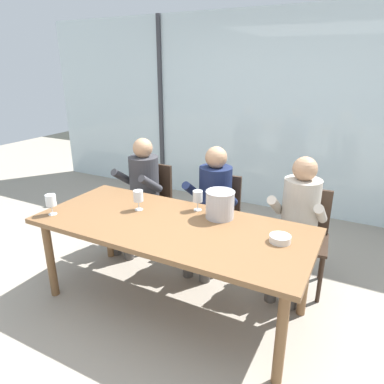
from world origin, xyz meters
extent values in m
plane|color=#9E9384|center=(0.00, 1.00, 0.00)|extent=(14.00, 14.00, 0.00)
cube|color=silver|center=(0.00, 2.52, 1.30)|extent=(7.39, 0.03, 2.60)
cube|color=#38383D|center=(-1.66, 2.50, 1.30)|extent=(0.06, 0.06, 2.60)
cube|color=#477A38|center=(0.00, 6.84, 0.93)|extent=(13.39, 2.40, 1.86)
cube|color=brown|center=(0.00, 0.00, 0.74)|extent=(2.19, 0.95, 0.04)
cylinder|color=brown|center=(-1.00, -0.38, 0.36)|extent=(0.07, 0.07, 0.72)
cylinder|color=brown|center=(1.00, -0.38, 0.36)|extent=(0.07, 0.07, 0.72)
cylinder|color=brown|center=(-1.00, 0.38, 0.36)|extent=(0.07, 0.07, 0.72)
cylinder|color=brown|center=(1.00, 0.38, 0.36)|extent=(0.07, 0.07, 0.72)
cube|color=#332319|center=(-0.83, 0.82, 0.45)|extent=(0.46, 0.46, 0.03)
cube|color=#332319|center=(-0.82, 1.02, 0.68)|extent=(0.42, 0.05, 0.42)
cylinder|color=#332319|center=(-1.03, 0.64, 0.22)|extent=(0.04, 0.04, 0.44)
cylinder|color=#332319|center=(-0.65, 0.63, 0.22)|extent=(0.04, 0.04, 0.44)
cylinder|color=#332319|center=(-1.01, 1.02, 0.22)|extent=(0.04, 0.04, 0.44)
cylinder|color=#332319|center=(-0.63, 1.01, 0.22)|extent=(0.04, 0.04, 0.44)
cube|color=#332319|center=(0.02, 0.79, 0.45)|extent=(0.48, 0.48, 0.03)
cube|color=#332319|center=(0.00, 0.99, 0.68)|extent=(0.42, 0.07, 0.42)
cylinder|color=#332319|center=(-0.16, 0.58, 0.22)|extent=(0.04, 0.04, 0.44)
cylinder|color=#332319|center=(0.22, 0.62, 0.22)|extent=(0.04, 0.04, 0.44)
cylinder|color=#332319|center=(-0.19, 0.96, 0.22)|extent=(0.04, 0.04, 0.44)
cylinder|color=#332319|center=(0.19, 1.00, 0.22)|extent=(0.04, 0.04, 0.44)
cube|color=#332319|center=(0.88, 0.77, 0.45)|extent=(0.49, 0.49, 0.03)
cube|color=#332319|center=(0.86, 0.97, 0.68)|extent=(0.42, 0.08, 0.42)
cylinder|color=#332319|center=(0.71, 0.56, 0.22)|extent=(0.04, 0.04, 0.44)
cylinder|color=#332319|center=(1.09, 0.60, 0.22)|extent=(0.04, 0.04, 0.44)
cylinder|color=#332319|center=(0.67, 0.94, 0.22)|extent=(0.04, 0.04, 0.44)
cylinder|color=#332319|center=(1.05, 0.98, 0.22)|extent=(0.04, 0.04, 0.44)
cylinder|color=#38383D|center=(-0.84, 0.83, 0.75)|extent=(0.35, 0.35, 0.52)
sphere|color=tan|center=(-0.84, 0.83, 1.10)|extent=(0.21, 0.21, 0.21)
cube|color=#47423D|center=(-0.95, 0.64, 0.49)|extent=(0.17, 0.41, 0.13)
cube|color=#47423D|center=(-0.77, 0.62, 0.49)|extent=(0.17, 0.41, 0.13)
cylinder|color=#47423D|center=(-0.97, 0.44, 0.23)|extent=(0.10, 0.10, 0.47)
cylinder|color=#47423D|center=(-0.79, 0.42, 0.23)|extent=(0.10, 0.10, 0.47)
cylinder|color=#38383D|center=(-1.04, 0.73, 0.77)|extent=(0.11, 0.33, 0.26)
cylinder|color=#38383D|center=(-0.66, 0.69, 0.77)|extent=(0.11, 0.33, 0.26)
cylinder|color=#192347|center=(0.01, 0.83, 0.75)|extent=(0.32, 0.32, 0.52)
sphere|color=tan|center=(0.01, 0.83, 1.10)|extent=(0.21, 0.21, 0.21)
cube|color=#47423D|center=(-0.08, 0.63, 0.49)|extent=(0.13, 0.40, 0.13)
cube|color=#47423D|center=(0.10, 0.63, 0.49)|extent=(0.13, 0.40, 0.13)
cylinder|color=#47423D|center=(-0.09, 0.43, 0.23)|extent=(0.10, 0.10, 0.47)
cylinder|color=#47423D|center=(0.09, 0.43, 0.23)|extent=(0.10, 0.10, 0.47)
cylinder|color=#192347|center=(-0.18, 0.71, 0.77)|extent=(0.08, 0.32, 0.26)
cylinder|color=#192347|center=(0.20, 0.71, 0.77)|extent=(0.08, 0.32, 0.26)
cylinder|color=#B7AD9E|center=(0.83, 0.83, 0.75)|extent=(0.33, 0.33, 0.52)
sphere|color=tan|center=(0.83, 0.83, 1.10)|extent=(0.21, 0.21, 0.21)
cube|color=#47423D|center=(0.73, 0.63, 0.49)|extent=(0.14, 0.40, 0.13)
cube|color=#47423D|center=(0.91, 0.62, 0.49)|extent=(0.14, 0.40, 0.13)
cylinder|color=#47423D|center=(0.72, 0.43, 0.23)|extent=(0.10, 0.10, 0.47)
cylinder|color=#47423D|center=(0.90, 0.42, 0.23)|extent=(0.10, 0.10, 0.47)
cylinder|color=#B7AD9E|center=(0.63, 0.71, 0.77)|extent=(0.09, 0.33, 0.26)
cylinder|color=#B7AD9E|center=(1.01, 0.70, 0.77)|extent=(0.09, 0.33, 0.26)
cylinder|color=#B7B7BC|center=(0.29, 0.28, 0.87)|extent=(0.23, 0.23, 0.22)
torus|color=silver|center=(0.29, 0.28, 0.98)|extent=(0.24, 0.24, 0.01)
cylinder|color=silver|center=(0.83, 0.10, 0.78)|extent=(0.15, 0.15, 0.05)
cylinder|color=silver|center=(-0.97, -0.31, 0.76)|extent=(0.07, 0.07, 0.00)
cylinder|color=silver|center=(-0.97, -0.31, 0.80)|extent=(0.01, 0.01, 0.07)
cylinder|color=silver|center=(-0.97, -0.31, 0.88)|extent=(0.08, 0.08, 0.09)
cylinder|color=silver|center=(-0.39, 0.11, 0.76)|extent=(0.07, 0.07, 0.00)
cylinder|color=silver|center=(-0.39, 0.11, 0.80)|extent=(0.01, 0.01, 0.07)
cylinder|color=silver|center=(-0.39, 0.11, 0.88)|extent=(0.08, 0.08, 0.09)
cylinder|color=#560C1E|center=(-0.39, 0.11, 0.86)|extent=(0.07, 0.07, 0.04)
cylinder|color=silver|center=(0.06, 0.34, 0.76)|extent=(0.07, 0.07, 0.00)
cylinder|color=silver|center=(0.06, 0.34, 0.80)|extent=(0.01, 0.01, 0.07)
cylinder|color=silver|center=(0.06, 0.34, 0.88)|extent=(0.08, 0.08, 0.09)
camera|label=1|loc=(1.31, -2.14, 1.94)|focal=32.84mm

